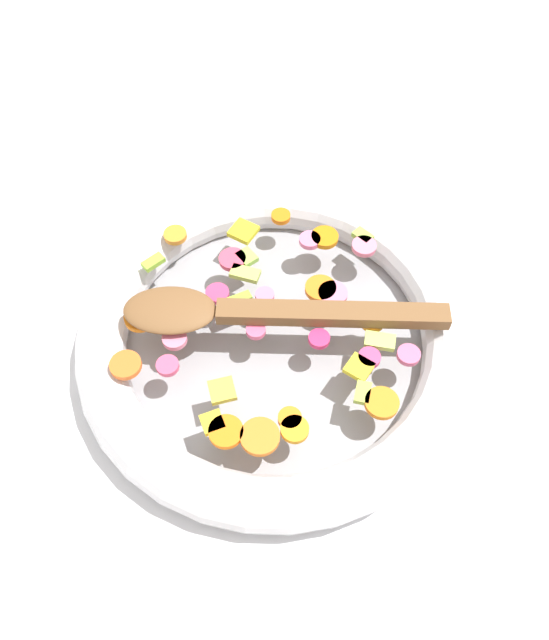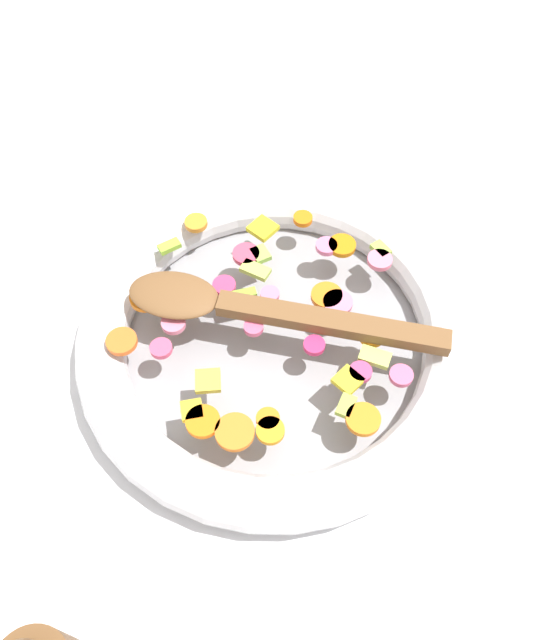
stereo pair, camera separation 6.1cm
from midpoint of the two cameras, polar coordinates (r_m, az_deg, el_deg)
The scene contains 4 objects.
ground_plane at distance 0.65m, azimuth -2.67°, elevation -2.64°, with size 4.00×4.00×0.00m, color silver.
skillet at distance 0.63m, azimuth -2.75°, elevation -1.61°, with size 0.40×0.40×0.05m.
chopped_vegetables at distance 0.60m, azimuth -3.03°, elevation -0.47°, with size 0.32×0.30×0.01m.
wooden_spoon at distance 0.60m, azimuth -5.16°, elevation 0.52°, with size 0.23×0.27×0.01m.
Camera 1 is at (0.27, -0.21, 0.56)m, focal length 35.00 mm.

